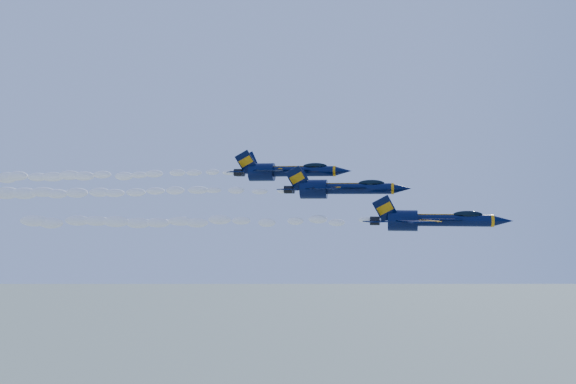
# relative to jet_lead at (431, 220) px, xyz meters

# --- Properties ---
(jet_lead) EXTENTS (16.06, 13.18, 5.97)m
(jet_lead) POSITION_rel_jet_lead_xyz_m (0.00, 0.00, 0.00)
(jet_lead) COLOR black
(smoke_trail_jet_lead) EXTENTS (46.77, 1.79, 1.61)m
(smoke_trail_jet_lead) POSITION_rel_jet_lead_xyz_m (-30.25, 0.00, -0.39)
(smoke_trail_jet_lead) COLOR white
(jet_second) EXTENTS (16.22, 13.30, 6.03)m
(jet_second) POSITION_rel_jet_lead_xyz_m (-11.25, 5.07, 3.81)
(jet_second) COLOR black
(smoke_trail_jet_second) EXTENTS (46.77, 1.81, 1.63)m
(smoke_trail_jet_second) POSITION_rel_jet_lead_xyz_m (-41.57, 5.07, 3.42)
(smoke_trail_jet_second) COLOR white
(jet_third) EXTENTS (17.09, 14.02, 6.35)m
(jet_third) POSITION_rel_jet_lead_xyz_m (-19.82, 12.34, 6.48)
(jet_third) COLOR black
(smoke_trail_jet_third) EXTENTS (46.77, 1.90, 1.71)m
(smoke_trail_jet_third) POSITION_rel_jet_lead_xyz_m (-50.51, 12.34, 6.08)
(smoke_trail_jet_third) COLOR white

